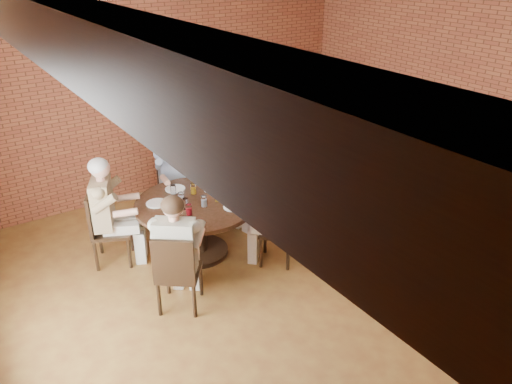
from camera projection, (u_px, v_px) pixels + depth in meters
floor at (297, 294)px, 5.73m from camera, size 7.00×7.00×0.00m
wall_back at (158, 85)px, 7.58m from camera, size 7.00×0.00×7.00m
wall_right at (494, 105)px, 6.61m from camera, size 0.00×7.00×7.00m
ceiling_beam at (2, 4)px, 3.06m from camera, size 0.22×6.90×0.26m
dining_table at (197, 217)px, 6.27m from camera, size 1.51×1.51×0.75m
chair_a at (261, 188)px, 7.09m from camera, size 0.51×0.51×0.93m
diner_a at (257, 180)px, 6.97m from camera, size 0.75×0.66×1.33m
chair_b at (175, 185)px, 7.13m from camera, size 0.52×0.52×0.96m
diner_b at (176, 177)px, 6.98m from camera, size 0.67×0.77×1.37m
chair_c at (103, 225)px, 6.11m from camera, size 0.61×0.61×0.97m
diner_c at (109, 212)px, 6.05m from camera, size 0.87×0.80×1.39m
chair_d at (177, 271)px, 5.25m from camera, size 0.62×0.62×0.96m
diner_d at (178, 253)px, 5.26m from camera, size 0.85×0.87×1.37m
chair_e at (283, 228)px, 6.11m from camera, size 0.56×0.56×0.90m
diner_e at (277, 217)px, 6.06m from camera, size 0.78×0.77×1.27m
plate_a at (213, 189)px, 6.48m from camera, size 0.26×0.26×0.01m
plate_b at (175, 189)px, 6.48m from camera, size 0.26×0.26×0.01m
plate_c at (157, 203)px, 6.12m from camera, size 0.26×0.26×0.01m
plate_d at (234, 207)px, 6.04m from camera, size 0.26×0.26×0.01m
glass_a at (216, 191)px, 6.29m from camera, size 0.07×0.07×0.14m
glass_b at (193, 189)px, 6.34m from camera, size 0.07×0.07×0.14m
glass_c at (173, 190)px, 6.30m from camera, size 0.07×0.07×0.14m
glass_d at (181, 198)px, 6.11m from camera, size 0.07×0.07×0.14m
glass_e at (186, 204)px, 5.97m from camera, size 0.07×0.07×0.14m
glass_f at (189, 209)px, 5.84m from camera, size 0.07×0.07×0.14m
glass_g at (204, 201)px, 6.03m from camera, size 0.07×0.07×0.14m
glass_h at (218, 196)px, 6.15m from camera, size 0.07×0.07×0.14m
smartphone at (238, 203)px, 6.13m from camera, size 0.12×0.16×0.01m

